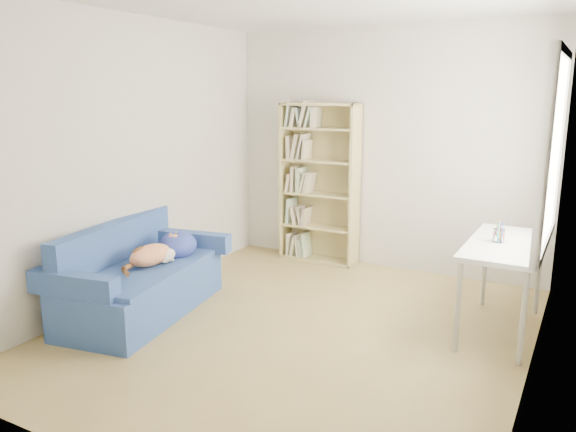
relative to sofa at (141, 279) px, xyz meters
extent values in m
plane|color=olive|center=(1.38, 0.32, -0.31)|extent=(4.00, 4.00, 0.00)
cube|color=silver|center=(1.38, 2.32, 0.99)|extent=(3.50, 0.04, 2.60)
cube|color=silver|center=(1.38, -1.68, 0.99)|extent=(3.50, 0.04, 2.60)
cube|color=silver|center=(-0.37, 0.32, 0.99)|extent=(0.04, 4.00, 2.60)
cube|color=silver|center=(3.13, 0.32, 0.99)|extent=(0.04, 4.00, 2.60)
cube|color=white|center=(3.13, 0.92, 1.19)|extent=(0.01, 1.20, 1.30)
cube|color=navy|center=(0.03, -0.02, -0.11)|extent=(1.01, 1.70, 0.40)
cube|color=navy|center=(-0.27, -0.02, 0.29)|extent=(0.41, 1.60, 0.39)
cube|color=navy|center=(0.03, 0.70, 0.18)|extent=(0.77, 0.27, 0.18)
cube|color=navy|center=(0.03, -0.75, 0.18)|extent=(0.77, 0.27, 0.18)
cube|color=navy|center=(0.05, -0.02, 0.11)|extent=(0.98, 1.57, 0.04)
ellipsoid|color=#2F3E98|center=(0.09, 0.40, 0.22)|extent=(0.34, 0.37, 0.25)
ellipsoid|color=#C24A16|center=(0.10, 0.03, 0.22)|extent=(0.25, 0.45, 0.18)
ellipsoid|color=silver|center=(0.16, 0.15, 0.20)|extent=(0.15, 0.19, 0.11)
ellipsoid|color=#3A210F|center=(0.06, -0.03, 0.26)|extent=(0.15, 0.23, 0.09)
sphere|color=#C24A16|center=(0.12, 0.34, 0.26)|extent=(0.16, 0.16, 0.16)
cone|color=#C24A16|center=(0.10, 0.38, 0.34)|extent=(0.07, 0.07, 0.08)
cone|color=#C24A16|center=(0.10, 0.31, 0.34)|extent=(0.06, 0.07, 0.08)
cylinder|color=green|center=(0.11, 0.26, 0.24)|extent=(0.12, 0.04, 0.12)
cylinder|color=#3A210F|center=(0.08, -0.23, 0.19)|extent=(0.11, 0.18, 0.06)
cube|color=tan|center=(0.25, 2.16, 0.59)|extent=(0.03, 0.28, 1.79)
cube|color=tan|center=(1.12, 2.16, 0.59)|extent=(0.03, 0.28, 1.79)
cube|color=tan|center=(0.68, 2.16, 1.47)|extent=(0.90, 0.28, 0.03)
cube|color=tan|center=(0.68, 2.16, -0.29)|extent=(0.90, 0.28, 0.03)
cube|color=tan|center=(0.68, 2.29, 0.59)|extent=(0.90, 0.02, 1.79)
cube|color=white|center=(2.84, 1.09, 0.42)|extent=(0.55, 1.20, 0.04)
cylinder|color=silver|center=(3.06, 1.64, 0.05)|extent=(0.04, 0.04, 0.71)
cylinder|color=silver|center=(3.06, 0.54, 0.05)|extent=(0.04, 0.04, 0.71)
cylinder|color=silver|center=(2.61, 1.64, 0.05)|extent=(0.04, 0.04, 0.71)
cylinder|color=silver|center=(2.61, 0.54, 0.05)|extent=(0.04, 0.04, 0.71)
cylinder|color=white|center=(2.78, 1.07, 0.50)|extent=(0.09, 0.09, 0.10)
camera|label=1|loc=(3.40, -3.49, 1.61)|focal=35.00mm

